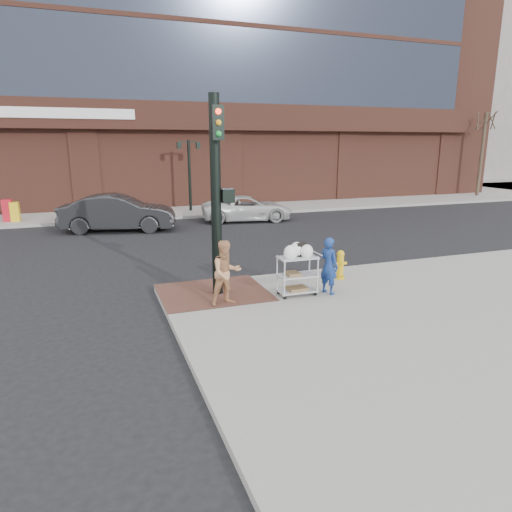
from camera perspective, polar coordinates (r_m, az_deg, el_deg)
name	(u,v)px	position (r m, az deg, el deg)	size (l,w,h in m)	color
ground	(246,306)	(11.53, -1.30, -6.29)	(220.00, 220.00, 0.00)	black
sidewalk_far	(262,184)	(45.33, 0.78, 8.99)	(65.00, 36.00, 0.15)	gray
brick_curb_ramp	(213,292)	(12.14, -5.36, -4.53)	(2.80, 2.40, 0.01)	#4D2E24
bank_building	(183,18)	(43.32, -9.13, 27.35)	(42.00, 26.00, 28.00)	brown
filler_block	(450,102)	(65.12, 23.13, 17.30)	(14.00, 20.00, 18.00)	slate
bare_tree_a	(487,111)	(38.39, 26.88, 15.91)	(1.80, 1.80, 7.20)	#382B21
lamp_post	(189,168)	(26.85, -8.34, 10.88)	(1.32, 0.22, 4.00)	black
traffic_signal_pole	(217,191)	(11.48, -4.90, 8.11)	(0.61, 0.51, 5.00)	black
woman_blue	(329,266)	(11.96, 9.09, -1.19)	(0.55, 0.36, 1.50)	navy
pedestrian_tan	(226,273)	(11.01, -3.74, -2.12)	(0.77, 0.60, 1.59)	tan
sedan_dark	(118,213)	(22.09, -16.86, 5.18)	(1.80, 5.16, 1.70)	black
minivan_white	(247,208)	(24.03, -1.14, 5.97)	(2.18, 4.73, 1.31)	silver
utility_cart	(297,272)	(11.76, 5.19, -1.98)	(1.01, 0.58, 1.38)	#AAABB0
fire_hydrant	(340,264)	(13.40, 10.48, -1.01)	(0.40, 0.28, 0.85)	gold
newsbox_red	(8,210)	(26.12, -28.61, 5.02)	(0.46, 0.42, 1.10)	red
newsbox_yellow	(15,212)	(25.95, -27.90, 4.91)	(0.41, 0.37, 0.97)	yellow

